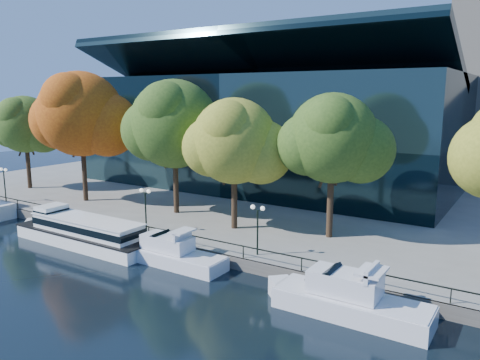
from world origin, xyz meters
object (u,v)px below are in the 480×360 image
Objects in this scene: tour_boat at (81,230)px; lamp_2 at (258,218)px; tree_4 at (334,140)px; lamp_1 at (145,200)px; cruiser_near at (168,252)px; tree_1 at (82,116)px; tree_0 at (25,126)px; tree_3 at (235,143)px; tree_2 at (175,126)px; lamp_0 at (4,177)px; cruiser_far at (344,298)px.

tour_boat is 4.12× the size of lamp_2.
tree_4 is 3.17× the size of lamp_1.
cruiser_near is 24.60m from tree_1.
tree_0 is 0.97× the size of tree_4.
tree_3 is (34.28, -1.17, -0.33)m from tree_0.
tree_2 is 3.52× the size of lamp_2.
tree_1 is at bearing 34.93° from lamp_0.
tree_3 is at bearing 146.49° from cruiser_far.
tree_4 is at bearing 11.16° from lamp_0.
tour_boat is at bearing -102.74° from tree_2.
cruiser_far is 0.88× the size of tree_3.
lamp_1 is at bearing 0.00° from lamp_0.
tree_2 reaches higher than tour_boat.
tree_0 is 12.87m from tree_1.
tour_boat is 4.12× the size of lamp_0.
tree_2 is (13.00, 1.44, -0.79)m from tree_1.
lamp_1 is 1.00× the size of lamp_2.
tree_1 reaches higher than tree_0.
tree_4 is (42.99, 1.07, 0.20)m from tree_0.
tree_4 reaches higher than lamp_0.
tour_boat is 1.30× the size of tree_4.
cruiser_near is at bearing -23.00° from tree_1.
tree_0 reaches higher than lamp_2.
tree_0 is (-48.64, 10.68, 8.37)m from cruiser_far.
tree_3 is 9.01m from tree_4.
lamp_2 is (5.55, -5.27, -5.18)m from tree_3.
cruiser_far reaches higher than cruiser_near.
lamp_1 reaches higher than cruiser_far.
tree_0 is at bearing 127.43° from lamp_0.
cruiser_near is at bearing -6.63° from lamp_0.
tree_3 is (10.99, 9.15, 7.82)m from tour_boat.
tree_0 reaches higher than cruiser_far.
lamp_1 and lamp_2 have the same top height.
tree_0 is at bearing 166.94° from lamp_1.
tree_1 is at bearing -4.45° from tree_0.
tree_0 reaches higher than tree_3.
tree_2 is 22.81m from lamp_0.
tour_boat is 18.95m from lamp_0.
cruiser_far is 15.60m from tree_4.
tree_3 is 3.06× the size of lamp_2.
lamp_0 and lamp_1 have the same top height.
tree_0 is 29.04m from lamp_1.
tree_4 reaches higher than lamp_1.
tour_boat is 4.12× the size of lamp_1.
tree_2 is (-22.92, 11.13, 9.21)m from cruiser_far.
tree_3 reaches higher than tour_boat.
lamp_2 is at bearing -11.37° from tree_1.
lamp_0 is 1.00× the size of lamp_1.
tree_4 is at bearing 1.42° from tree_0.
tree_1 is 13.10m from tree_2.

